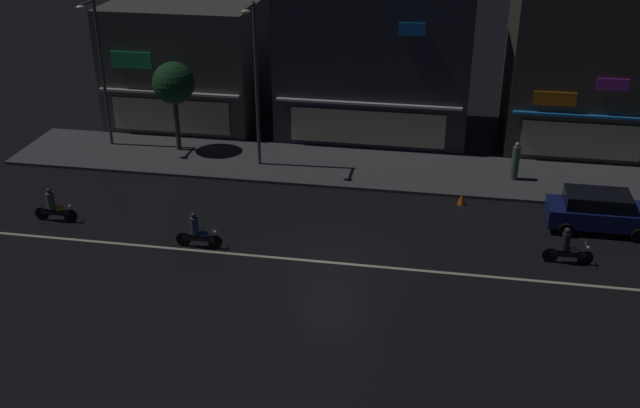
# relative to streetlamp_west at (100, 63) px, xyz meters

# --- Properties ---
(ground_plane) EXTENTS (140.00, 140.00, 0.00)m
(ground_plane) POSITION_rel_streetlamp_west_xyz_m (13.38, -9.76, -4.59)
(ground_plane) COLOR black
(lane_divider_stripe) EXTENTS (33.56, 0.16, 0.01)m
(lane_divider_stripe) POSITION_rel_streetlamp_west_xyz_m (13.38, -9.76, -4.58)
(lane_divider_stripe) COLOR beige
(lane_divider_stripe) RESTS_ON ground
(sidewalk_far) EXTENTS (35.33, 4.90, 0.14)m
(sidewalk_far) POSITION_rel_streetlamp_west_xyz_m (13.38, -0.60, -4.52)
(sidewalk_far) COLOR #4C4C4F
(sidewalk_far) RESTS_ON ground
(storefront_left_block) EXTENTS (9.98, 6.56, 8.61)m
(storefront_left_block) POSITION_rel_streetlamp_west_xyz_m (13.38, 5.06, -0.29)
(storefront_left_block) COLOR #2D333D
(storefront_left_block) RESTS_ON ground
(storefront_center_block) EXTENTS (7.20, 7.33, 8.20)m
(storefront_center_block) POSITION_rel_streetlamp_west_xyz_m (23.98, 5.44, -0.49)
(storefront_center_block) COLOR #4C443A
(storefront_center_block) RESTS_ON ground
(storefront_right_block) EXTENTS (8.11, 7.98, 6.72)m
(storefront_right_block) POSITION_rel_streetlamp_west_xyz_m (2.78, 5.76, -1.23)
(storefront_right_block) COLOR #56514C
(storefront_right_block) RESTS_ON ground
(streetlamp_west) EXTENTS (0.44, 1.64, 7.59)m
(streetlamp_west) POSITION_rel_streetlamp_west_xyz_m (0.00, 0.00, 0.00)
(streetlamp_west) COLOR #47494C
(streetlamp_west) RESTS_ON sidewalk_far
(streetlamp_mid) EXTENTS (0.44, 1.64, 7.94)m
(streetlamp_mid) POSITION_rel_streetlamp_west_xyz_m (8.37, -1.25, 0.18)
(streetlamp_mid) COLOR #47494C
(streetlamp_mid) RESTS_ON sidewalk_far
(pedestrian_on_sidewalk) EXTENTS (0.36, 0.36, 1.86)m
(pedestrian_on_sidewalk) POSITION_rel_streetlamp_west_xyz_m (20.71, -0.77, -3.58)
(pedestrian_on_sidewalk) COLOR #4C664C
(pedestrian_on_sidewalk) RESTS_ON sidewalk_far
(street_tree) EXTENTS (2.12, 2.12, 4.62)m
(street_tree) POSITION_rel_streetlamp_west_xyz_m (3.78, 0.10, -0.93)
(street_tree) COLOR #473323
(street_tree) RESTS_ON sidewalk_far
(parked_car_near_kerb) EXTENTS (4.30, 1.98, 1.67)m
(parked_car_near_kerb) POSITION_rel_streetlamp_west_xyz_m (23.86, -5.14, -3.72)
(parked_car_near_kerb) COLOR navy
(parked_car_near_kerb) RESTS_ON ground
(motorcycle_lead) EXTENTS (1.90, 0.60, 1.52)m
(motorcycle_lead) POSITION_rel_streetlamp_west_xyz_m (22.26, -8.23, -3.95)
(motorcycle_lead) COLOR black
(motorcycle_lead) RESTS_ON ground
(motorcycle_following) EXTENTS (1.90, 0.60, 1.52)m
(motorcycle_following) POSITION_rel_streetlamp_west_xyz_m (1.24, -8.32, -3.95)
(motorcycle_following) COLOR black
(motorcycle_following) RESTS_ON ground
(motorcycle_opposite_lane) EXTENTS (1.90, 0.60, 1.52)m
(motorcycle_opposite_lane) POSITION_rel_streetlamp_west_xyz_m (7.96, -9.45, -3.95)
(motorcycle_opposite_lane) COLOR black
(motorcycle_opposite_lane) RESTS_ON ground
(traffic_cone) EXTENTS (0.36, 0.36, 0.55)m
(traffic_cone) POSITION_rel_streetlamp_west_xyz_m (18.30, -3.69, -4.31)
(traffic_cone) COLOR orange
(traffic_cone) RESTS_ON ground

